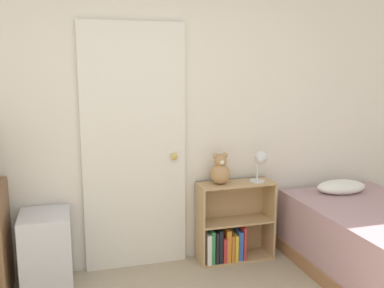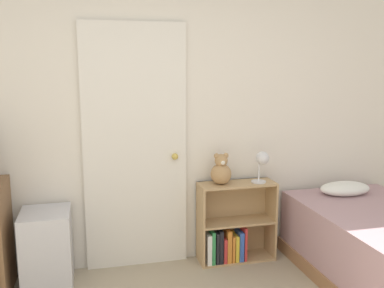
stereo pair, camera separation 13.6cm
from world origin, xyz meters
name	(u,v)px [view 1 (the left image)]	position (x,y,z in m)	size (l,w,h in m)	color
wall_back	(146,118)	(0.00, 2.11, 1.27)	(10.00, 0.06, 2.55)	silver
door_closed	(135,149)	(-0.11, 2.05, 1.03)	(0.86, 0.09, 2.05)	silver
storage_bin	(47,251)	(-0.84, 1.85, 0.30)	(0.37, 0.42, 0.60)	silver
bookshelf	(230,230)	(0.70, 1.93, 0.27)	(0.67, 0.25, 0.70)	tan
teddy_bear	(220,171)	(0.60, 1.93, 0.82)	(0.18, 0.18, 0.27)	tan
desk_lamp	(261,160)	(0.96, 1.89, 0.90)	(0.15, 0.14, 0.28)	silver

